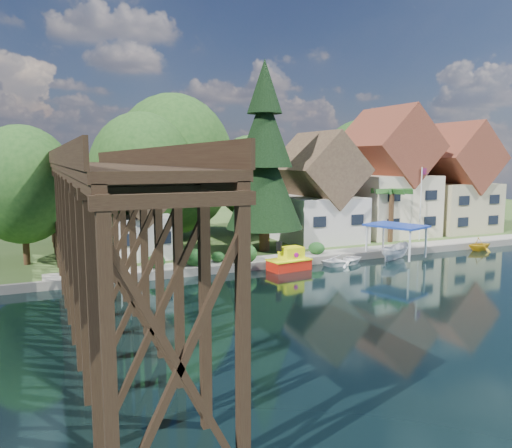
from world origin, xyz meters
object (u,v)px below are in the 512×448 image
object	(u,v)px
palm_tree	(392,193)
house_left	(317,195)
boat_white_a	(344,259)
tugboat	(289,261)
boat_yellow	(480,243)
conifer	(265,160)
trestle_bridge	(90,214)
house_right	(452,185)
house_center	(387,181)
flagpole	(422,196)
shed	(142,218)
boat_canopy	(396,245)

from	to	relation	value
palm_tree	house_left	bearing A→B (deg)	147.38
boat_white_a	tugboat	bearing A→B (deg)	80.92
palm_tree	boat_yellow	size ratio (longest dim) A/B	2.13
conifer	boat_yellow	xyz separation A→B (m)	(20.14, -5.84, -7.93)
trestle_bridge	boat_white_a	distance (m)	20.99
house_left	house_right	size ratio (longest dim) A/B	0.88
house_left	house_center	size ratio (longest dim) A/B	0.79
flagpole	tugboat	distance (m)	18.85
house_left	house_center	distance (m)	9.10
tugboat	shed	bearing A→B (deg)	142.95
boat_white_a	boat_yellow	size ratio (longest dim) A/B	1.53
house_left	flagpole	size ratio (longest dim) A/B	1.48
tugboat	boat_white_a	distance (m)	5.24
house_left	conifer	size ratio (longest dim) A/B	0.65
tugboat	boat_white_a	world-z (taller)	tugboat
house_center	flagpole	world-z (taller)	house_center
shed	flagpole	world-z (taller)	shed
house_left	conifer	xyz separation A→B (m)	(-7.38, -3.19, 3.49)
boat_white_a	conifer	bearing A→B (deg)	28.90
house_center	boat_canopy	distance (m)	12.74
conifer	boat_white_a	xyz separation A→B (m)	(4.70, -5.86, -8.21)
house_left	boat_yellow	bearing A→B (deg)	-35.27
house_left	flagpole	distance (m)	10.63
shed	conifer	size ratio (longest dim) A/B	0.46
house_left	house_right	xyz separation A→B (m)	(18.00, 0.00, 0.64)
house_left	house_center	xyz separation A→B (m)	(9.00, 0.50, 1.28)
trestle_bridge	palm_tree	world-z (taller)	trestle_bridge
tugboat	boat_yellow	size ratio (longest dim) A/B	1.34
palm_tree	tugboat	distance (m)	15.73
trestle_bridge	conifer	xyz separation A→B (m)	(15.62, 7.64, 3.28)
flagpole	boat_canopy	bearing A→B (deg)	-145.37
boat_white_a	boat_canopy	world-z (taller)	boat_canopy
house_right	conifer	xyz separation A→B (m)	(-25.38, -3.19, 2.86)
trestle_bridge	boat_white_a	xyz separation A→B (m)	(20.32, 1.78, -4.93)
house_left	conifer	bearing A→B (deg)	-156.62
house_right	tugboat	world-z (taller)	house_right
trestle_bridge	tugboat	distance (m)	15.87
house_left	boat_white_a	distance (m)	10.55
house_center	conifer	distance (m)	16.93
trestle_bridge	house_right	bearing A→B (deg)	14.79
trestle_bridge	house_left	world-z (taller)	house_left
house_center	boat_white_a	xyz separation A→B (m)	(-11.68, -9.55, -5.99)
palm_tree	boat_yellow	bearing A→B (deg)	-37.61
house_center	boat_yellow	xyz separation A→B (m)	(3.76, -9.53, -5.71)
trestle_bridge	house_left	size ratio (longest dim) A/B	4.01
house_center	house_right	world-z (taller)	house_center
flagpole	trestle_bridge	bearing A→B (deg)	-168.55
house_center	boat_canopy	size ratio (longest dim) A/B	2.46
shed	palm_tree	size ratio (longest dim) A/B	1.38
house_left	boat_canopy	bearing A→B (deg)	-74.76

